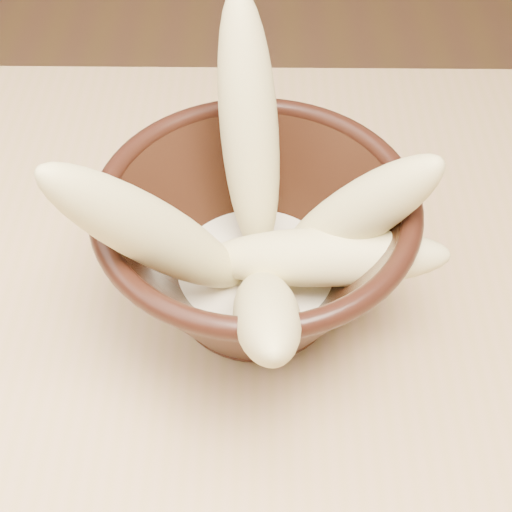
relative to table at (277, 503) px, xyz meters
The scene contains 8 objects.
table is the anchor object (origin of this frame).
bowl 0.18m from the table, 98.29° to the left, with size 0.20×0.20×0.11m.
milk_puddle 0.16m from the table, 98.29° to the left, with size 0.11×0.11×0.02m, color beige.
banana_upright 0.25m from the table, 97.48° to the left, with size 0.04×0.04×0.17m, color #D3BF7D.
banana_left 0.22m from the table, 134.10° to the left, with size 0.04×0.04×0.17m, color #D3BF7D.
banana_right 0.21m from the table, 67.57° to the left, with size 0.04×0.04×0.14m, color #D3BF7D.
banana_across 0.18m from the table, 74.99° to the left, with size 0.04×0.04×0.15m, color #D3BF7D.
banana_front 0.17m from the table, 103.88° to the left, with size 0.04×0.04×0.14m, color #D3BF7D.
Camera 1 is at (-0.01, -0.19, 1.15)m, focal length 50.00 mm.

